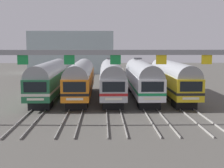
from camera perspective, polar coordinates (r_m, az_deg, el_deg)
name	(u,v)px	position (r m, az deg, el deg)	size (l,w,h in m)	color
ground_plane	(111,98)	(41.19, -0.13, -2.58)	(160.00, 160.00, 0.00)	#4C4944
track_bed	(109,82)	(58.00, -0.58, 0.31)	(17.18, 70.00, 0.15)	gray
commuter_train_green	(50,78)	(41.36, -11.05, 1.08)	(2.88, 18.06, 4.77)	#236B42
commuter_train_orange	(81,78)	(40.90, -5.63, 1.11)	(2.88, 18.06, 4.77)	orange
commuter_train_stainless	(111,78)	(40.82, -0.13, 1.14)	(2.88, 18.06, 5.05)	#B2B5BA
commuter_train_white	(142,78)	(41.11, 5.34, 1.15)	(2.88, 18.06, 5.05)	white
commuter_train_yellow	(172,78)	(41.77, 10.68, 1.15)	(2.88, 18.06, 4.77)	gold
catenary_gantry	(115,64)	(27.16, 0.63, 3.52)	(20.92, 0.44, 6.97)	gray
maintenance_building	(72,52)	(79.92, -7.14, 5.67)	(20.13, 10.00, 10.06)	#9EB2B7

